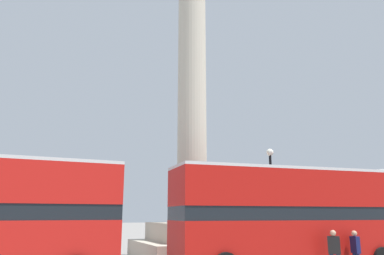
{
  "coord_description": "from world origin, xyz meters",
  "views": [
    {
      "loc": [
        -7.99,
        -19.33,
        2.31
      ],
      "look_at": [
        0.0,
        0.0,
        7.21
      ],
      "focal_mm": 35.0,
      "sensor_mm": 36.0,
      "label": 1
    }
  ],
  "objects_px": {
    "monument_column": "(192,149)",
    "bus_c": "(289,214)",
    "pedestrian_by_plinth": "(356,250)",
    "pedestrian_near_lamp": "(334,250)",
    "street_lamp": "(272,199)"
  },
  "relations": [
    {
      "from": "bus_c",
      "to": "pedestrian_by_plinth",
      "type": "xyz_separation_m",
      "value": [
        1.8,
        -1.76,
        -1.42
      ]
    },
    {
      "from": "pedestrian_near_lamp",
      "to": "pedestrian_by_plinth",
      "type": "xyz_separation_m",
      "value": [
        1.19,
        0.12,
        -0.03
      ]
    },
    {
      "from": "bus_c",
      "to": "pedestrian_near_lamp",
      "type": "relative_size",
      "value": 5.97
    },
    {
      "from": "street_lamp",
      "to": "pedestrian_by_plinth",
      "type": "bearing_deg",
      "value": -86.7
    },
    {
      "from": "monument_column",
      "to": "bus_c",
      "type": "distance_m",
      "value": 7.0
    },
    {
      "from": "bus_c",
      "to": "pedestrian_by_plinth",
      "type": "relative_size",
      "value": 6.11
    },
    {
      "from": "pedestrian_near_lamp",
      "to": "pedestrian_by_plinth",
      "type": "height_order",
      "value": "pedestrian_near_lamp"
    },
    {
      "from": "monument_column",
      "to": "pedestrian_by_plinth",
      "type": "distance_m",
      "value": 9.76
    },
    {
      "from": "pedestrian_near_lamp",
      "to": "monument_column",
      "type": "bearing_deg",
      "value": 153.08
    },
    {
      "from": "monument_column",
      "to": "bus_c",
      "type": "bearing_deg",
      "value": -68.18
    },
    {
      "from": "street_lamp",
      "to": "pedestrian_near_lamp",
      "type": "relative_size",
      "value": 3.37
    },
    {
      "from": "monument_column",
      "to": "pedestrian_near_lamp",
      "type": "bearing_deg",
      "value": -69.11
    },
    {
      "from": "monument_column",
      "to": "street_lamp",
      "type": "height_order",
      "value": "monument_column"
    },
    {
      "from": "bus_c",
      "to": "pedestrian_by_plinth",
      "type": "height_order",
      "value": "bus_c"
    },
    {
      "from": "monument_column",
      "to": "street_lamp",
      "type": "distance_m",
      "value": 5.15
    }
  ]
}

